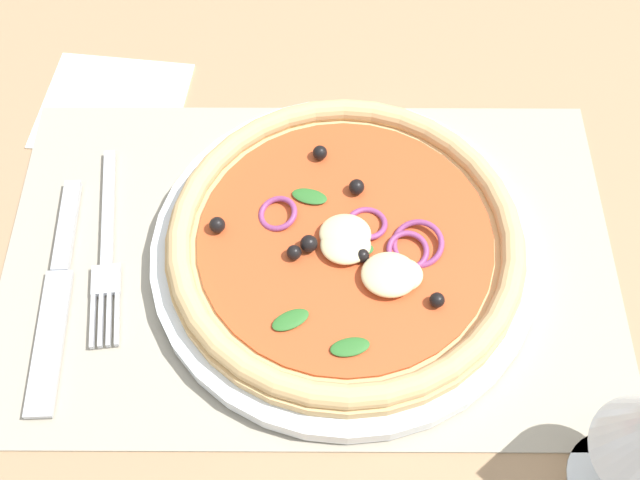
{
  "coord_description": "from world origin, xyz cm",
  "views": [
    {
      "loc": [
        -0.94,
        31.1,
        53.4
      ],
      "look_at": [
        -0.82,
        0.0,
        2.8
      ],
      "focal_mm": 44.11,
      "sensor_mm": 36.0,
      "label": 1
    }
  ],
  "objects_px": {
    "napkin": "(113,104)",
    "knife": "(57,293)",
    "plate": "(345,253)",
    "pizza": "(346,241)",
    "fork": "(107,254)"
  },
  "relations": [
    {
      "from": "fork",
      "to": "pizza",
      "type": "bearing_deg",
      "value": 82.52
    },
    {
      "from": "napkin",
      "to": "pizza",
      "type": "bearing_deg",
      "value": 142.21
    },
    {
      "from": "fork",
      "to": "knife",
      "type": "relative_size",
      "value": 0.9
    },
    {
      "from": "plate",
      "to": "napkin",
      "type": "relative_size",
      "value": 2.38
    },
    {
      "from": "knife",
      "to": "napkin",
      "type": "distance_m",
      "value": 0.19
    },
    {
      "from": "pizza",
      "to": "napkin",
      "type": "bearing_deg",
      "value": -37.79
    },
    {
      "from": "pizza",
      "to": "knife",
      "type": "bearing_deg",
      "value": 8.48
    },
    {
      "from": "plate",
      "to": "pizza",
      "type": "relative_size",
      "value": 1.09
    },
    {
      "from": "plate",
      "to": "knife",
      "type": "distance_m",
      "value": 0.22
    },
    {
      "from": "plate",
      "to": "knife",
      "type": "relative_size",
      "value": 1.49
    },
    {
      "from": "napkin",
      "to": "knife",
      "type": "bearing_deg",
      "value": 85.76
    },
    {
      "from": "pizza",
      "to": "knife",
      "type": "height_order",
      "value": "pizza"
    },
    {
      "from": "pizza",
      "to": "fork",
      "type": "distance_m",
      "value": 0.19
    },
    {
      "from": "plate",
      "to": "napkin",
      "type": "distance_m",
      "value": 0.26
    },
    {
      "from": "pizza",
      "to": "knife",
      "type": "xyz_separation_m",
      "value": [
        0.22,
        0.03,
        -0.02
      ]
    }
  ]
}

